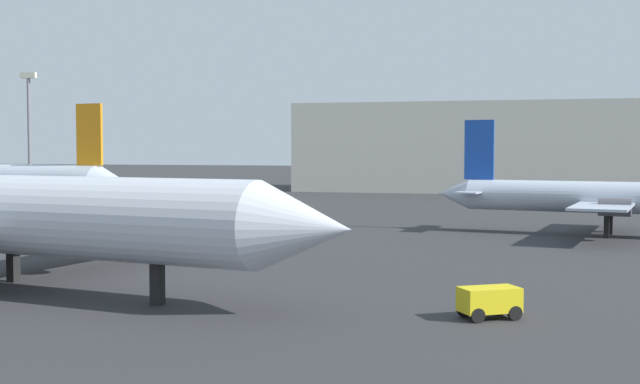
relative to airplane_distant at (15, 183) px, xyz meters
The scene contains 5 objects.
airplane_distant is the anchor object (origin of this frame).
airplane_far_left 55.71m from the airplane_distant, ahead, with size 30.40×19.28×9.35m.
baggage_cart 59.50m from the airplane_distant, 36.51° to the right, with size 2.72×2.38×1.30m.
light_mast_left 36.79m from the airplane_distant, 122.64° to the left, with size 2.40×0.50×17.47m.
terminal_building 86.25m from the airplane_distant, 50.42° to the left, with size 88.20×21.53×14.09m, color beige.
Camera 1 is at (4.42, -9.98, 7.00)m, focal length 46.14 mm.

